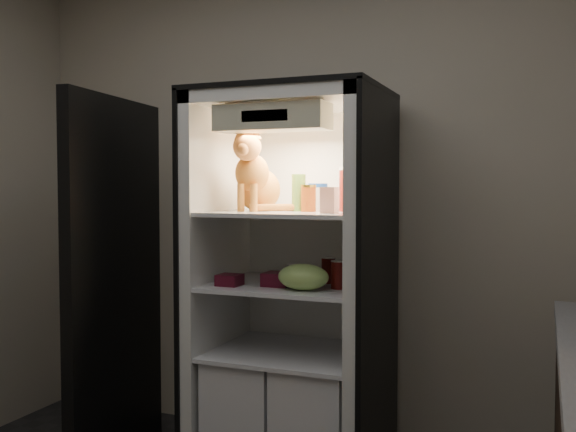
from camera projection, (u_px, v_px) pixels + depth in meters
name	position (u px, v px, depth m)	size (l,w,h in m)	color
room_shell	(121.00, 115.00, 1.85)	(3.60, 3.60, 3.60)	white
refrigerator	(294.00, 311.00, 3.18)	(0.90, 0.72, 1.88)	white
fridge_door	(115.00, 286.00, 3.20)	(0.17, 0.87, 1.85)	black
tabby_cat	(256.00, 180.00, 3.16)	(0.35, 0.40, 0.41)	#B96517
parmesan_shaker	(299.00, 193.00, 3.12)	(0.07, 0.07, 0.18)	#248539
mayo_tub	(318.00, 197.00, 3.21)	(0.10, 0.10, 0.14)	white
salsa_jar	(309.00, 198.00, 3.07)	(0.07, 0.07, 0.13)	maroon
pepper_jar	(352.00, 189.00, 3.09)	(0.13, 0.13, 0.21)	#A02615
cream_carton	(329.00, 200.00, 2.89)	(0.07, 0.07, 0.12)	white
soda_can_a	(328.00, 270.00, 3.12)	(0.07, 0.07, 0.13)	black
soda_can_b	(344.00, 273.00, 3.08)	(0.06, 0.06, 0.11)	black
soda_can_c	(338.00, 275.00, 2.95)	(0.07, 0.07, 0.13)	black
condiment_jar	(294.00, 274.00, 3.10)	(0.07, 0.07, 0.09)	#583719
grape_bag	(303.00, 277.00, 2.91)	(0.24, 0.17, 0.12)	#85B052
berry_box_left	(230.00, 280.00, 3.04)	(0.11, 0.11, 0.05)	#530D23
berry_box_right	(278.00, 279.00, 3.03)	(0.13, 0.13, 0.06)	#530D23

